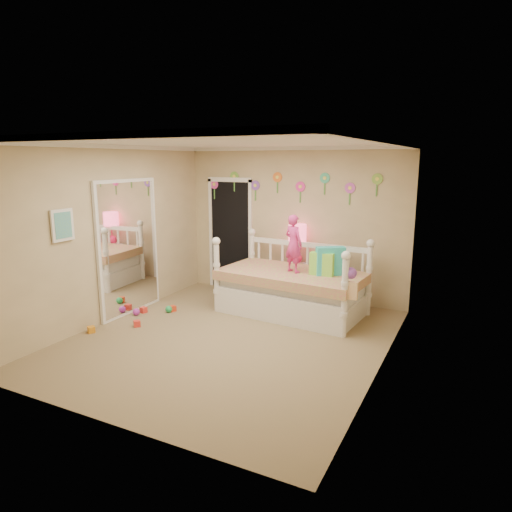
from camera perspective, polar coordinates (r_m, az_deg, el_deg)
The scene contains 18 objects.
floor at distance 6.28m, azimuth -3.31°, elevation -10.36°, with size 4.00×4.50×0.01m, color #7F684C.
ceiling at distance 5.81m, azimuth -3.63°, elevation 14.08°, with size 4.00×4.50×0.01m, color white.
back_wall at distance 7.91m, azimuth 4.69°, elevation 4.06°, with size 4.00×0.01×2.60m, color tan.
left_wall at distance 7.11m, azimuth -17.61°, elevation 2.64°, with size 0.01×4.50×2.60m, color tan.
right_wall at distance 5.23m, azimuth 15.93°, elevation -0.46°, with size 0.01×4.50×2.60m, color tan.
crown_molding at distance 5.81m, azimuth -3.62°, elevation 13.79°, with size 4.00×4.50×0.06m, color white, non-canonical shape.
daybed at distance 7.14m, azimuth 4.51°, elevation -2.45°, with size 2.25×1.21×1.22m, color white, non-canonical shape.
pillow_turquoise at distance 6.92m, azimuth 9.30°, elevation -0.62°, with size 0.43×0.15×0.43m, color #25BCA4.
pillow_lime at distance 6.89m, azimuth 8.26°, elevation -1.00°, with size 0.36×0.13×0.34m, color #8DE445.
child at distance 6.98m, azimuth 4.72°, elevation 1.55°, with size 0.33×0.21×0.89m, color #DC3289.
nightstand at distance 7.89m, azimuth 5.08°, elevation -3.22°, with size 0.39×0.30×0.65m, color white.
table_lamp at distance 7.73m, azimuth 5.19°, elevation 2.30°, with size 0.31×0.31×0.67m.
closet_doorway at distance 8.48m, azimuth -3.26°, elevation 2.79°, with size 0.90×0.04×2.07m, color black.
flower_decals at distance 7.87m, azimuth 4.12°, elevation 8.71°, with size 3.40×0.02×0.50m, color #B2668C, non-canonical shape.
mirror_closet at distance 7.34m, azimuth -15.64°, elevation 1.05°, with size 0.07×1.30×2.10m, color white.
wall_picture at distance 6.44m, azimuth -23.09°, elevation 3.58°, with size 0.05×0.34×0.42m, color white.
hanging_bag at distance 6.25m, azimuth 11.69°, elevation -3.50°, with size 0.20×0.16×0.36m, color beige, non-canonical shape.
toy_scatter at distance 7.21m, azimuth -15.72°, elevation -7.33°, with size 0.80×1.30×0.11m, color #996666, non-canonical shape.
Camera 1 is at (2.90, -5.03, 2.38)m, focal length 31.93 mm.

